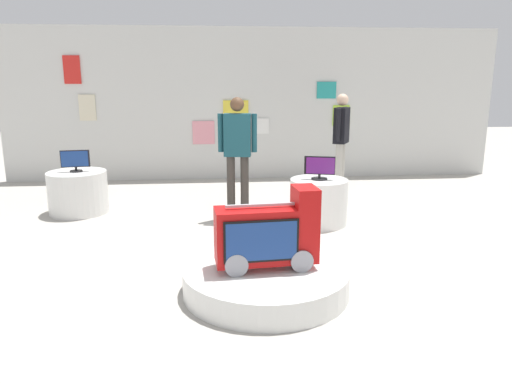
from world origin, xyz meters
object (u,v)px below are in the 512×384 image
novelty_firetruck_tv (268,236)px  shopper_browsing_rear (341,137)px  display_pedestal_left_rear (319,202)px  display_pedestal_center_rear (78,192)px  main_display_pedestal (266,279)px  tv_on_center_rear (75,160)px  shopper_browsing_near_truck (238,149)px  tv_on_left_rear (320,168)px

novelty_firetruck_tv → shopper_browsing_rear: 4.17m
display_pedestal_left_rear → shopper_browsing_rear: 1.89m
novelty_firetruck_tv → display_pedestal_center_rear: novelty_firetruck_tv is taller
main_display_pedestal → tv_on_center_rear: tv_on_center_rear is taller
novelty_firetruck_tv → display_pedestal_left_rear: (0.97, 2.19, -0.24)m
display_pedestal_left_rear → display_pedestal_center_rear: same height
novelty_firetruck_tv → tv_on_center_rear: bearing=130.1°
display_pedestal_left_rear → tv_on_center_rear: bearing=165.9°
novelty_firetruck_tv → shopper_browsing_rear: size_ratio=0.56×
display_pedestal_left_rear → novelty_firetruck_tv: bearing=-114.0°
main_display_pedestal → shopper_browsing_rear: (1.71, 3.77, 0.93)m
shopper_browsing_near_truck → shopper_browsing_rear: size_ratio=1.00×
shopper_browsing_rear → novelty_firetruck_tv: bearing=-114.1°
tv_on_left_rear → display_pedestal_left_rear: bearing=104.9°
shopper_browsing_near_truck → shopper_browsing_rear: (1.85, 1.27, 0.00)m
main_display_pedestal → display_pedestal_center_rear: (-2.58, 3.09, 0.20)m
display_pedestal_left_rear → tv_on_left_rear: bearing=-75.1°
tv_on_left_rear → main_display_pedestal: bearing=-114.5°
display_pedestal_center_rear → tv_on_center_rear: size_ratio=2.09×
novelty_firetruck_tv → display_pedestal_center_rear: 4.05m
shopper_browsing_near_truck → shopper_browsing_rear: bearing=34.4°
display_pedestal_center_rear → tv_on_center_rear: (-0.00, -0.00, 0.50)m
tv_on_center_rear → shopper_browsing_rear: shopper_browsing_rear is taller
shopper_browsing_near_truck → main_display_pedestal: bearing=-86.8°
tv_on_left_rear → display_pedestal_center_rear: bearing=165.8°
shopper_browsing_near_truck → tv_on_center_rear: bearing=166.6°
shopper_browsing_rear → display_pedestal_center_rear: bearing=-170.9°
novelty_firetruck_tv → shopper_browsing_near_truck: bearing=93.6°
tv_on_left_rear → novelty_firetruck_tv: bearing=-114.0°
main_display_pedestal → display_pedestal_left_rear: bearing=65.6°
tv_on_left_rear → tv_on_center_rear: tv_on_center_rear is taller
novelty_firetruck_tv → display_pedestal_center_rear: (-2.60, 3.09, -0.24)m
main_display_pedestal → tv_on_left_rear: bearing=65.5°
display_pedestal_left_rear → tv_on_center_rear: 3.72m
display_pedestal_center_rear → shopper_browsing_near_truck: (2.44, -0.58, 0.73)m
main_display_pedestal → novelty_firetruck_tv: novelty_firetruck_tv is taller
main_display_pedestal → shopper_browsing_rear: bearing=65.6°
novelty_firetruck_tv → shopper_browsing_near_truck: size_ratio=0.56×
display_pedestal_center_rear → shopper_browsing_rear: size_ratio=0.50×
novelty_firetruck_tv → display_pedestal_left_rear: 2.41m
shopper_browsing_rear → tv_on_left_rear: bearing=-114.3°
tv_on_left_rear → shopper_browsing_rear: (0.72, 1.59, 0.24)m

